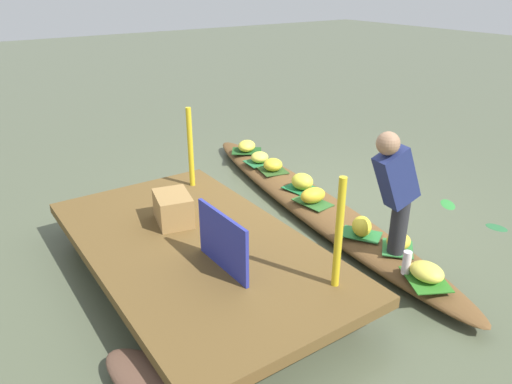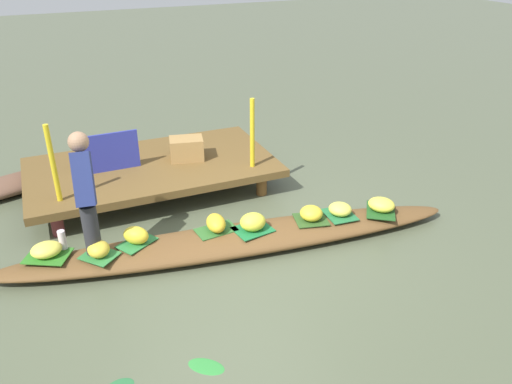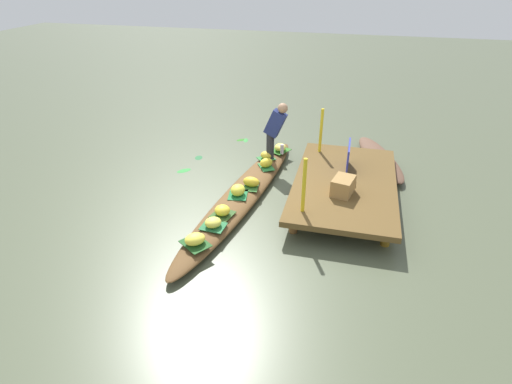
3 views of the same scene
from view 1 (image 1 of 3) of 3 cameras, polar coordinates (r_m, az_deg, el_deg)
The scene contains 27 objects.
canal_water at distance 5.88m, azimuth 6.38°, elevation -2.17°, with size 40.00×40.00×0.00m, color #505841.
dock_platform at distance 4.48m, azimuth -7.13°, elevation -6.58°, with size 3.20×1.80×0.37m.
vendor_boat at distance 5.83m, azimuth 6.43°, elevation -1.27°, with size 5.11×0.64×0.20m, color brown.
leaf_mat_0 at distance 5.01m, azimuth 12.26°, elevation -4.89°, with size 0.39×0.25×0.01m, color #2A7538.
banana_bunch_0 at distance 4.96m, azimuth 12.36°, elevation -3.96°, with size 0.28×0.19×0.19m, color yellow.
leaf_mat_1 at distance 5.60m, azimuth 6.69°, elevation -1.21°, with size 0.44×0.27×0.01m, color #2E6229.
banana_bunch_1 at distance 5.56m, azimuth 6.73°, elevation -0.39°, with size 0.31×0.20×0.18m, color gold.
leaf_mat_2 at distance 7.21m, azimuth -1.10°, elevation 4.86°, with size 0.43×0.32×0.01m, color #1F4F1E.
banana_bunch_2 at distance 7.19m, azimuth -1.11°, elevation 5.45°, with size 0.31×0.25×0.16m, color #F7E546.
leaf_mat_3 at distance 5.94m, azimuth 5.44°, elevation 0.40°, with size 0.40×0.32×0.01m, color #1C6D37.
banana_bunch_3 at distance 5.91m, azimuth 5.47°, elevation 1.25°, with size 0.29×0.25×0.19m, color yellow.
leaf_mat_4 at distance 6.48m, azimuth 2.00°, elevation 2.56°, with size 0.36×0.33×0.01m, color #2E5120.
banana_bunch_4 at distance 6.45m, azimuth 2.01°, elevation 3.24°, with size 0.26×0.25×0.17m, color yellow.
leaf_mat_5 at distance 6.77m, azimuth 0.42°, elevation 3.55°, with size 0.37×0.32×0.01m, color #24693A.
banana_bunch_5 at distance 6.75m, azimuth 0.43°, elevation 4.12°, with size 0.27×0.24×0.15m, color #E5DC4F.
leaf_mat_6 at distance 4.47m, azimuth 19.36°, elevation -9.65°, with size 0.42×0.32×0.01m, color #2E7422.
banana_bunch_6 at distance 4.43m, azimuth 19.49°, elevation -8.86°, with size 0.30×0.25×0.15m, color #EBDE4F.
leaf_mat_7 at distance 4.85m, azimuth 16.35°, elevation -6.39°, with size 0.34×0.28×0.01m, color #2E7636.
banana_bunch_7 at distance 4.81m, azimuth 16.45°, elevation -5.58°, with size 0.24×0.22×0.16m, color gold.
vendor_person at distance 4.41m, azimuth 16.16°, elevation 0.55°, with size 0.24×0.48×1.22m.
water_bottle at distance 4.44m, azimuth 17.32°, elevation -7.95°, with size 0.08×0.08×0.22m, color silver.
market_banner at distance 3.95m, azimuth -3.95°, elevation -5.84°, with size 0.71×0.03×0.50m, color #2A3297.
railing_post_west at distance 3.68m, azimuth 9.74°, elevation -4.85°, with size 0.06×0.06×0.92m, color gold.
railing_post_east at distance 5.49m, azimuth -7.74°, elevation 5.22°, with size 0.06×0.06×0.92m, color gold.
produce_crate at distance 4.78m, azimuth -9.72°, elevation -1.92°, with size 0.44×0.32×0.29m, color #9D7743.
drifting_plant_0 at distance 6.09m, azimuth 26.50°, elevation -3.75°, with size 0.24×0.16×0.01m, color #296838.
drifting_plant_1 at distance 6.44m, azimuth 21.68°, elevation -1.35°, with size 0.31×0.17×0.01m, color #308938.
Camera 1 is at (-3.95, 3.50, 2.59)m, focal length 33.93 mm.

